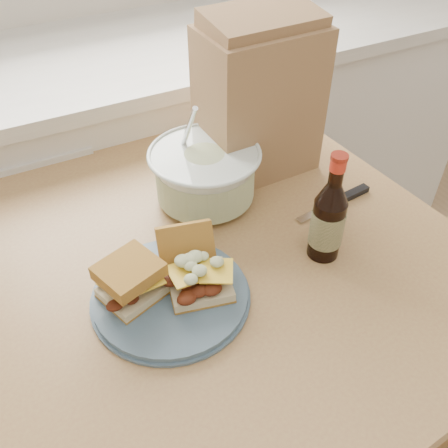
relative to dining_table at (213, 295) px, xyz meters
name	(u,v)px	position (x,y,z in m)	size (l,w,h in m)	color
cabinet_run	(147,175)	(0.12, 0.77, -0.22)	(2.50, 0.64, 0.94)	silver
dining_table	(213,295)	(0.00, 0.00, 0.00)	(1.05, 1.05, 0.81)	tan
plate	(171,295)	(-0.12, -0.06, 0.13)	(0.28, 0.28, 0.02)	#486175
sandwich_left	(131,280)	(-0.18, -0.04, 0.17)	(0.12, 0.12, 0.07)	beige
sandwich_right	(195,268)	(-0.06, -0.06, 0.17)	(0.13, 0.17, 0.09)	beige
coleslaw_bowl	(205,177)	(0.07, 0.17, 0.18)	(0.24, 0.24, 0.24)	white
beer_bottle	(328,220)	(0.20, -0.09, 0.21)	(0.06, 0.06, 0.23)	black
knife	(345,198)	(0.34, 0.02, 0.13)	(0.20, 0.04, 0.01)	silver
paper_bag	(259,103)	(0.23, 0.23, 0.29)	(0.26, 0.17, 0.34)	#976E49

